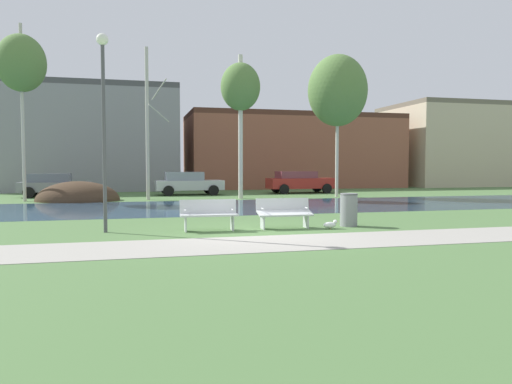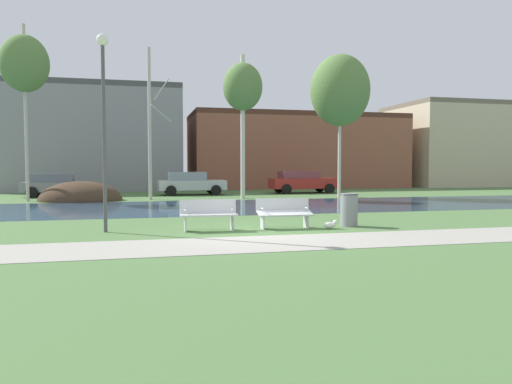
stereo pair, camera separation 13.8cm
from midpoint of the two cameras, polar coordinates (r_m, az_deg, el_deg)
The scene contains 19 objects.
ground_plane at distance 22.79m, azimuth -5.91°, elevation -1.48°, with size 120.00×120.00×0.00m, color #4C703D.
paved_path_strip at distance 11.37m, azimuth 2.05°, elevation -6.07°, with size 60.00×2.33×0.01m, color #9E998E.
river_band at distance 21.38m, azimuth -5.40°, elevation -1.77°, with size 80.00×7.95×0.01m, color #33516B.
soil_mound at distance 26.77m, azimuth -19.91°, elevation -0.97°, with size 4.23×3.39×2.05m, color #423021.
bench_left at distance 13.55m, azimuth -5.34°, elevation -2.61°, with size 1.62×0.61×0.87m.
bench_right at distance 14.03m, azimuth 3.63°, elevation -2.40°, with size 1.62×0.61×0.87m.
trash_bin at distance 14.75m, azimuth 11.23°, elevation -2.02°, with size 0.54×0.54×0.99m.
seagull at distance 14.01m, azimuth 9.09°, elevation -3.84°, with size 0.46×0.17×0.27m.
streetlamp at distance 13.84m, azimuth -17.36°, elevation 10.29°, with size 0.32×0.32×5.37m.
birch_far_left at distance 27.77m, azimuth -25.63°, elevation 13.51°, with size 2.41×2.41×8.98m.
birch_left at distance 26.55m, azimuth -12.29°, elevation 8.00°, with size 1.27×2.19×8.11m.
birch_center_left at distance 27.08m, azimuth -1.44°, elevation 12.19°, with size 2.18×2.18×7.91m.
birch_center at distance 28.85m, azimuth 10.07°, elevation 11.75°, with size 3.44×3.44×8.25m.
parked_van_nearest_grey at distance 30.56m, azimuth -22.34°, elevation 0.84°, with size 4.05×2.11×1.36m.
parked_sedan_second_silver at distance 30.39m, azimuth -7.66°, elevation 1.10°, with size 4.18×2.15×1.44m.
parked_hatch_third_red at distance 32.30m, azimuth 5.67°, elevation 1.25°, with size 4.56×2.00×1.45m.
building_grey_warehouse at distance 39.32m, azimuth -18.52°, elevation 5.94°, with size 12.84×8.95×7.73m.
building_brick_low at distance 41.52m, azimuth 4.73°, elevation 4.83°, with size 17.73×7.78×6.13m.
building_beige_block at distance 48.41m, azimuth 22.33°, elevation 5.12°, with size 10.60×8.76×7.42m.
Camera 2 is at (-2.96, -12.54, 1.82)m, focal length 33.75 mm.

